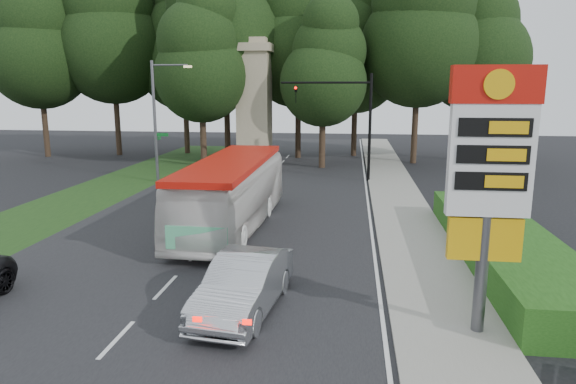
# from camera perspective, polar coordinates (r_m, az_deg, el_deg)

# --- Properties ---
(ground) EXTENTS (120.00, 120.00, 0.00)m
(ground) POSITION_cam_1_polar(r_m,az_deg,el_deg) (13.91, -19.40, -16.23)
(ground) COLOR black
(ground) RESTS_ON ground
(road_surface) EXTENTS (14.00, 80.00, 0.02)m
(road_surface) POSITION_cam_1_polar(r_m,az_deg,el_deg) (24.48, -6.93, -3.45)
(road_surface) COLOR black
(road_surface) RESTS_ON ground
(sidewalk_right) EXTENTS (3.00, 80.00, 0.12)m
(sidewalk_right) POSITION_cam_1_polar(r_m,az_deg,el_deg) (23.91, 13.30, -3.92)
(sidewalk_right) COLOR gray
(sidewalk_right) RESTS_ON ground
(grass_verge_left) EXTENTS (5.00, 50.00, 0.02)m
(grass_verge_left) POSITION_cam_1_polar(r_m,az_deg,el_deg) (33.33, -20.42, -0.05)
(grass_verge_left) COLOR #193814
(grass_verge_left) RESTS_ON ground
(hedge) EXTENTS (3.00, 14.00, 1.20)m
(hedge) POSITION_cam_1_polar(r_m,az_deg,el_deg) (20.56, 22.91, -5.54)
(hedge) COLOR #1D4813
(hedge) RESTS_ON ground
(gas_station_pylon) EXTENTS (2.10, 0.45, 6.85)m
(gas_station_pylon) POSITION_cam_1_polar(r_m,az_deg,el_deg) (13.47, 21.54, 2.71)
(gas_station_pylon) COLOR #59595E
(gas_station_pylon) RESTS_ON ground
(traffic_signal_mast) EXTENTS (6.10, 0.35, 7.20)m
(traffic_signal_mast) POSITION_cam_1_polar(r_m,az_deg,el_deg) (34.95, 6.95, 8.82)
(traffic_signal_mast) COLOR black
(traffic_signal_mast) RESTS_ON ground
(streetlight_signs) EXTENTS (2.75, 0.98, 8.00)m
(streetlight_signs) POSITION_cam_1_polar(r_m,az_deg,el_deg) (35.38, -14.28, 8.20)
(streetlight_signs) COLOR #59595E
(streetlight_signs) RESTS_ON ground
(monument) EXTENTS (3.00, 3.00, 10.05)m
(monument) POSITION_cam_1_polar(r_m,az_deg,el_deg) (41.67, -3.77, 9.92)
(monument) COLOR tan
(monument) RESTS_ON ground
(tree_far_west) EXTENTS (8.96, 8.96, 17.60)m
(tree_far_west) POSITION_cam_1_polar(r_m,az_deg,el_deg) (52.17, -26.14, 15.28)
(tree_far_west) COLOR #2D2116
(tree_far_west) RESTS_ON ground
(tree_west_mid) EXTENTS (9.80, 9.80, 19.25)m
(tree_west_mid) POSITION_cam_1_polar(r_m,az_deg,el_deg) (51.12, -19.07, 17.04)
(tree_west_mid) COLOR #2D2116
(tree_west_mid) RESTS_ON ground
(tree_west_near) EXTENTS (8.40, 8.40, 16.50)m
(tree_west_near) POSITION_cam_1_polar(r_m,az_deg,el_deg) (50.59, -11.56, 15.59)
(tree_west_near) COLOR #2D2116
(tree_west_near) RESTS_ON ground
(tree_center_left) EXTENTS (10.08, 10.08, 19.80)m
(tree_center_left) POSITION_cam_1_polar(r_m,az_deg,el_deg) (45.58, -7.05, 18.72)
(tree_center_left) COLOR #2D2116
(tree_center_left) RESTS_ON ground
(tree_center_right) EXTENTS (9.24, 9.24, 18.15)m
(tree_center_right) POSITION_cam_1_polar(r_m,az_deg,el_deg) (46.40, 1.17, 17.43)
(tree_center_right) COLOR #2D2116
(tree_center_right) RESTS_ON ground
(tree_east_near) EXTENTS (8.12, 8.12, 15.95)m
(tree_east_near) POSITION_cam_1_polar(r_m,az_deg,el_deg) (48.02, 7.59, 15.54)
(tree_east_near) COLOR #2D2116
(tree_east_near) RESTS_ON ground
(tree_east_mid) EXTENTS (9.52, 9.52, 18.70)m
(tree_east_mid) POSITION_cam_1_polar(r_m,az_deg,el_deg) (44.49, 14.45, 17.76)
(tree_east_mid) COLOR #2D2116
(tree_east_mid) RESTS_ON ground
(tree_far_east) EXTENTS (8.68, 8.68, 17.05)m
(tree_far_east) POSITION_cam_1_polar(r_m,az_deg,el_deg) (47.19, 20.35, 15.82)
(tree_far_east) COLOR #2D2116
(tree_far_east) RESTS_ON ground
(tree_monument_left) EXTENTS (7.28, 7.28, 14.30)m
(tree_monument_left) POSITION_cam_1_polar(r_m,az_deg,el_deg) (41.69, -9.69, 14.70)
(tree_monument_left) COLOR #2D2116
(tree_monument_left) RESTS_ON ground
(tree_monument_right) EXTENTS (6.72, 6.72, 13.20)m
(tree_monument_right) POSITION_cam_1_polar(r_m,az_deg,el_deg) (40.51, 3.94, 13.98)
(tree_monument_right) COLOR #2D2116
(tree_monument_right) RESTS_ON ground
(transit_bus) EXTENTS (3.05, 11.36, 3.14)m
(transit_bus) POSITION_cam_1_polar(r_m,az_deg,el_deg) (23.39, -6.21, -0.21)
(transit_bus) COLOR white
(transit_bus) RESTS_ON ground
(sedan_silver) EXTENTS (2.30, 5.12, 1.63)m
(sedan_silver) POSITION_cam_1_polar(r_m,az_deg,el_deg) (14.93, -4.90, -10.16)
(sedan_silver) COLOR #B5B7BD
(sedan_silver) RESTS_ON ground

